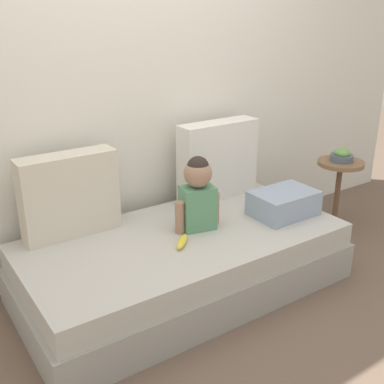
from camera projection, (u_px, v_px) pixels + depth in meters
ground_plane at (184, 288)px, 2.88m from camera, size 12.00×12.00×0.00m
back_wall at (129, 77)px, 2.92m from camera, size 5.11×0.10×2.39m
couch at (184, 262)px, 2.82m from camera, size 1.91×0.95×0.37m
throw_pillow_left at (69, 195)px, 2.68m from camera, size 0.55×0.16×0.48m
throw_pillow_right at (218, 160)px, 3.22m from camera, size 0.57×0.16×0.52m
toddler at (198, 192)px, 2.75m from camera, size 0.31×0.18×0.44m
banana at (182, 242)px, 2.62m from camera, size 0.15×0.15×0.04m
folded_blanket at (284, 203)px, 2.98m from camera, size 0.40×0.28×0.16m
side_table at (339, 179)px, 3.50m from camera, size 0.33×0.33×0.55m
fruit_bowl at (342, 156)px, 3.44m from camera, size 0.17×0.17×0.10m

